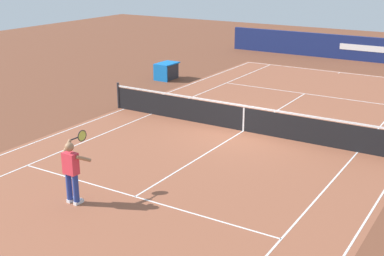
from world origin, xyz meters
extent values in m
plane|color=brown|center=(0.00, 0.00, 0.00)|extent=(60.00, 60.00, 0.00)
cube|color=#935138|center=(0.00, 0.00, 0.00)|extent=(24.20, 11.40, 0.00)
cube|color=white|center=(-11.90, 0.00, 0.00)|extent=(0.05, 11.00, 0.01)
cube|color=white|center=(0.00, -5.50, 0.00)|extent=(23.80, 0.05, 0.01)
cube|color=white|center=(0.00, -4.11, 0.00)|extent=(23.80, 0.05, 0.01)
cube|color=white|center=(0.00, 4.11, 0.00)|extent=(23.80, 0.05, 0.01)
cube|color=white|center=(6.40, 0.00, 0.00)|extent=(0.05, 8.22, 0.01)
cube|color=white|center=(-6.40, 0.00, 0.00)|extent=(0.05, 8.22, 0.01)
cube|color=white|center=(0.00, 0.00, 0.00)|extent=(12.80, 0.05, 0.01)
cube|color=white|center=(-11.75, 0.00, 0.00)|extent=(0.30, 0.05, 0.01)
cylinder|color=#2D2D33|center=(0.00, -5.80, 0.54)|extent=(0.10, 0.10, 1.08)
cube|color=black|center=(0.00, 0.00, 0.44)|extent=(0.02, 11.60, 0.88)
cube|color=white|center=(0.00, 0.00, 0.95)|extent=(0.04, 11.60, 0.06)
cube|color=white|center=(0.00, 0.00, 0.44)|extent=(0.04, 0.06, 0.88)
cube|color=navy|center=(-15.90, 0.00, 0.74)|extent=(0.24, 17.00, 1.47)
cube|color=white|center=(-15.77, 0.74, 0.81)|extent=(0.01, 3.93, 0.36)
cylinder|color=navy|center=(7.53, -0.99, 0.45)|extent=(0.15, 0.15, 0.74)
cube|color=white|center=(7.47, -0.99, 0.04)|extent=(0.28, 0.12, 0.09)
cylinder|color=navy|center=(7.52, -1.23, 0.45)|extent=(0.15, 0.15, 0.74)
cube|color=white|center=(7.46, -1.23, 0.04)|extent=(0.28, 0.12, 0.09)
cube|color=#E03342|center=(7.53, -1.11, 1.10)|extent=(0.25, 0.39, 0.56)
sphere|color=#9E704C|center=(7.53, -1.11, 1.53)|extent=(0.23, 0.23, 0.23)
cylinder|color=#9E704C|center=(7.36, -0.82, 1.23)|extent=(0.41, 0.23, 0.26)
cylinder|color=#9E704C|center=(7.34, -1.38, 1.43)|extent=(0.42, 0.21, 0.30)
cylinder|color=#232326|center=(7.03, -1.43, 1.54)|extent=(0.28, 0.05, 0.04)
torus|color=#232326|center=(6.74, -1.42, 1.54)|extent=(0.31, 0.03, 0.31)
cylinder|color=#C6D84C|center=(6.74, -1.42, 1.54)|extent=(0.27, 0.01, 0.27)
sphere|color=#CCE01E|center=(-2.53, 3.58, 0.03)|extent=(0.07, 0.07, 0.07)
cube|color=#2D2D33|center=(-5.56, -7.15, 0.40)|extent=(1.10, 0.70, 0.80)
cube|color=blue|center=(-5.56, -7.15, 0.82)|extent=(1.24, 0.84, 0.06)
cube|color=blue|center=(-4.96, -7.15, 0.42)|extent=(0.06, 0.84, 0.84)
camera|label=1|loc=(16.13, 7.78, 5.98)|focal=48.43mm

